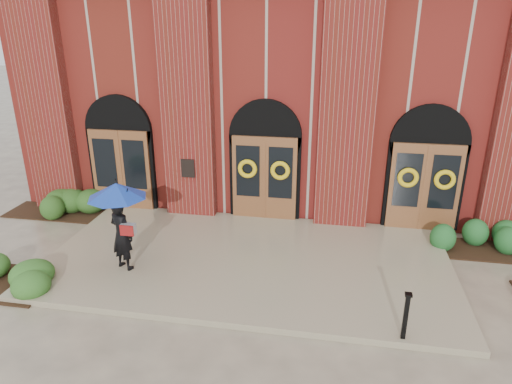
% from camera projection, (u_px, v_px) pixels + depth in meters
% --- Properties ---
extents(ground, '(90.00, 90.00, 0.00)m').
position_uv_depth(ground, '(247.00, 266.00, 11.40)').
color(ground, tan).
rests_on(ground, ground).
extents(landing, '(10.00, 5.30, 0.15)m').
position_uv_depth(landing, '(248.00, 260.00, 11.51)').
color(landing, gray).
rests_on(landing, ground).
extents(church_building, '(16.20, 12.53, 7.00)m').
position_uv_depth(church_building, '(289.00, 79.00, 18.23)').
color(church_building, maroon).
rests_on(church_building, ground).
extents(man_with_umbrella, '(1.77, 1.77, 2.17)m').
position_uv_depth(man_with_umbrella, '(119.00, 210.00, 10.51)').
color(man_with_umbrella, black).
rests_on(man_with_umbrella, landing).
extents(metal_post, '(0.14, 0.14, 0.97)m').
position_uv_depth(metal_post, '(406.00, 315.00, 8.43)').
color(metal_post, black).
rests_on(metal_post, landing).
extents(hedge_wall_left, '(2.75, 1.10, 0.71)m').
position_uv_depth(hedge_wall_left, '(55.00, 202.00, 14.39)').
color(hedge_wall_left, '#264B19').
rests_on(hedge_wall_left, ground).
extents(hedge_wall_right, '(2.72, 1.09, 0.70)m').
position_uv_depth(hedge_wall_right, '(495.00, 240.00, 11.97)').
color(hedge_wall_right, '#1D5422').
rests_on(hedge_wall_right, ground).
extents(hedge_front_left, '(1.58, 1.36, 0.56)m').
position_uv_depth(hedge_front_left, '(14.00, 274.00, 10.49)').
color(hedge_front_left, '#2C5B1F').
rests_on(hedge_front_left, ground).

